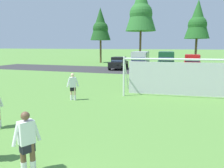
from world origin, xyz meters
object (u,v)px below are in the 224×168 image
(parked_car_slot_center_left, at_px, (166,61))
(soccer_goal, at_px, (182,77))
(soccer_ball, at_px, (21,133))
(player_defender_far, at_px, (73,87))
(parked_car_slot_left, at_px, (140,61))
(parked_car_slot_center, at_px, (192,63))
(player_winger_left, at_px, (27,143))
(parked_car_slot_far_left, at_px, (119,63))

(parked_car_slot_center_left, bearing_deg, soccer_goal, -81.24)
(soccer_ball, relative_size, parked_car_slot_center_left, 0.04)
(player_defender_far, relative_size, parked_car_slot_left, 0.33)
(soccer_ball, relative_size, parked_car_slot_center, 0.05)
(parked_car_slot_center_left, bearing_deg, parked_car_slot_left, -166.02)
(player_winger_left, relative_size, parked_car_slot_center, 0.35)
(player_defender_far, bearing_deg, soccer_ball, -81.76)
(player_defender_far, height_order, parked_car_slot_left, parked_car_slot_left)
(soccer_goal, xyz_separation_m, parked_car_slot_left, (-5.32, 13.39, 0.05))
(soccer_ball, bearing_deg, parked_car_slot_center, 75.02)
(player_winger_left, height_order, parked_car_slot_center_left, parked_car_slot_center_left)
(soccer_ball, bearing_deg, parked_car_slot_center_left, 82.05)
(player_winger_left, distance_m, parked_car_slot_center_left, 24.85)
(parked_car_slot_left, bearing_deg, soccer_ball, -90.15)
(player_winger_left, height_order, parked_car_slot_center, parked_car_slot_center)
(parked_car_slot_far_left, height_order, parked_car_slot_center, parked_car_slot_center)
(parked_car_slot_far_left, bearing_deg, soccer_ball, -82.09)
(parked_car_slot_center_left, distance_m, parked_car_slot_center, 3.23)
(soccer_goal, height_order, player_defender_far, soccer_goal)
(player_defender_far, bearing_deg, soccer_goal, 27.22)
(player_defender_far, relative_size, parked_car_slot_far_left, 0.39)
(soccer_ball, bearing_deg, parked_car_slot_far_left, 97.91)
(soccer_ball, distance_m, soccer_goal, 10.30)
(soccer_ball, xyz_separation_m, parked_car_slot_far_left, (-3.30, 23.73, 0.77))
(player_winger_left, relative_size, parked_car_slot_center_left, 0.33)
(soccer_goal, xyz_separation_m, player_winger_left, (-3.54, -10.64, -0.47))
(parked_car_slot_far_left, distance_m, parked_car_slot_center, 9.63)
(player_defender_far, relative_size, parked_car_slot_center, 0.35)
(parked_car_slot_center_left, bearing_deg, player_defender_far, -102.96)
(soccer_goal, distance_m, parked_car_slot_center_left, 14.34)
(player_defender_far, height_order, parked_car_slot_center, parked_car_slot_center)
(parked_car_slot_left, bearing_deg, parked_car_slot_center_left, 13.98)
(soccer_goal, bearing_deg, parked_car_slot_far_left, 120.01)
(soccer_ball, distance_m, player_defender_far, 5.63)
(parked_car_slot_left, bearing_deg, player_winger_left, -85.77)
(soccer_ball, relative_size, player_winger_left, 0.13)
(soccer_ball, height_order, soccer_goal, soccer_goal)
(soccer_ball, distance_m, parked_car_slot_center_left, 23.14)
(soccer_goal, bearing_deg, soccer_ball, -121.70)
(soccer_ball, relative_size, parked_car_slot_far_left, 0.05)
(parked_car_slot_center, bearing_deg, player_defender_far, -111.47)
(soccer_goal, height_order, parked_car_slot_center, soccer_goal)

